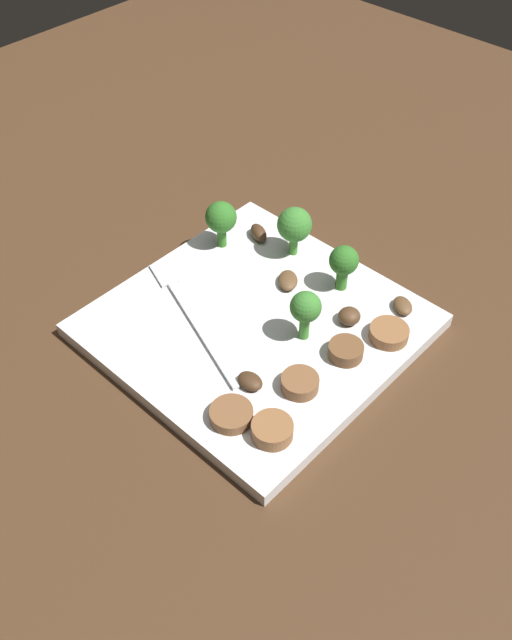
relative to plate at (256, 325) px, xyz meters
The scene contains 18 objects.
ground_plane 0.01m from the plate, ahead, with size 1.40×1.40×0.00m, color #422B19.
plate is the anchor object (origin of this frame).
fork 0.07m from the plate, 34.10° to the left, with size 0.17×0.07×0.00m.
broccoli_floret_0 0.10m from the plate, 108.39° to the right, with size 0.03×0.03×0.05m.
broccoli_floret_1 0.11m from the plate, 68.47° to the right, with size 0.03×0.03×0.05m.
broccoli_floret_2 0.12m from the plate, 29.14° to the right, with size 0.03×0.03×0.05m.
broccoli_floret_3 0.06m from the plate, 162.70° to the right, with size 0.03×0.03×0.05m.
sausage_slice_0 0.11m from the plate, 122.94° to the left, with size 0.04×0.04×0.01m, color brown.
sausage_slice_1 0.13m from the plate, 138.76° to the left, with size 0.03×0.03×0.01m, color brown.
sausage_slice_2 0.09m from the plate, 157.69° to the left, with size 0.03×0.03×0.01m, color brown.
sausage_slice_3 0.09m from the plate, 166.08° to the right, with size 0.03×0.03×0.01m, color brown.
sausage_slice_4 0.12m from the plate, 147.40° to the right, with size 0.04×0.04×0.01m, color brown.
mushroom_0 0.09m from the plate, 138.05° to the right, with size 0.02×0.02×0.01m, color #4C331E.
mushroom_1 0.08m from the plate, 129.35° to the left, with size 0.02×0.02×0.01m, color #422B19.
mushroom_2 0.06m from the plate, 79.04° to the right, with size 0.03×0.02×0.01m, color brown.
mushroom_3 0.12m from the plate, 48.23° to the right, with size 0.03×0.01×0.01m, color #422B19.
mushroom_4 0.05m from the plate, 113.69° to the right, with size 0.02×0.02×0.01m, color #4C331E.
mushroom_5 0.14m from the plate, 131.05° to the right, with size 0.02×0.02×0.01m, color brown.
Camera 1 is at (-0.31, 0.33, 0.47)m, focal length 39.16 mm.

